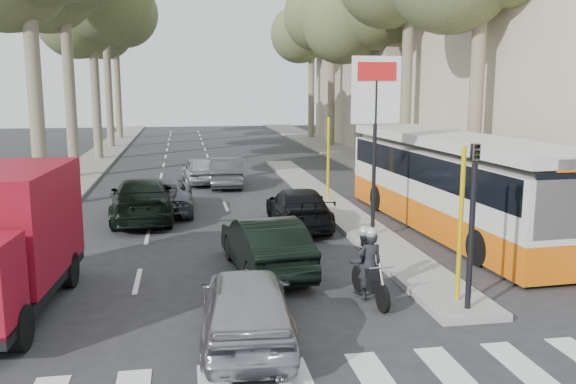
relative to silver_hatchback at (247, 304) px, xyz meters
The scene contains 23 objects.
ground 2.55m from the silver_hatchback, 54.80° to the left, with size 120.00×120.00×0.00m, color #28282B.
sidewalk_right 28.80m from the silver_hatchback, 69.66° to the left, with size 3.20×70.00×0.12m, color gray.
median_left 30.72m from the silver_hatchback, 102.39° to the left, with size 2.40×64.00×0.12m, color gray.
traffic_island 13.82m from the silver_hatchback, 70.28° to the left, with size 1.50×26.00×0.16m, color gray.
building_far 40.43m from the silver_hatchback, 64.84° to the left, with size 11.00×20.00×16.00m, color #B7A88E.
billboard 8.92m from the silver_hatchback, 56.34° to the left, with size 1.50×12.10×5.60m.
traffic_light_island 5.01m from the silver_hatchback, ahead, with size 0.16×0.41×3.60m.
tree_l_e 47.64m from the silver_hatchback, 98.10° to the left, with size 7.40×7.20×14.49m.
tree_r_c 31.30m from the silver_hatchback, 69.63° to the left, with size 7.40×7.20×13.32m.
tree_r_d 39.02m from the silver_hatchback, 73.73° to the left, with size 7.40×7.20×14.88m.
tree_r_e 46.39m from the silver_hatchback, 76.44° to the left, with size 7.40×7.20×14.10m.
silver_hatchback is the anchor object (origin of this frame).
dark_hatchback 4.32m from the silver_hatchback, 77.82° to the left, with size 1.53×4.40×1.45m, color black.
queue_car_a 12.50m from the silver_hatchback, 98.56° to the left, with size 2.14×4.63×1.29m, color #515359.
queue_car_b 9.43m from the silver_hatchback, 73.38° to the left, with size 1.87×4.59×1.33m, color black.
queue_car_c 19.01m from the silver_hatchback, 91.04° to the left, with size 1.55×3.86×1.32m, color #AEB2B7.
queue_car_d 17.98m from the silver_hatchback, 87.10° to the left, with size 1.46×4.18×1.38m, color #484A4F.
queue_car_e 11.30m from the silver_hatchback, 103.25° to the left, with size 2.12×5.23×1.52m, color black.
red_truck 5.50m from the silver_hatchback, 153.83° to the left, with size 2.50×5.75×3.00m.
city_bus 10.88m from the silver_hatchback, 45.40° to the left, with size 3.23×12.17×3.18m.
motorcycle 3.44m from the silver_hatchback, 32.96° to the left, with size 0.76×1.98×1.69m.
pedestrian_near 14.56m from the silver_hatchback, 44.29° to the left, with size 1.04×0.51×1.78m, color #3F314A.
pedestrian_far 16.58m from the silver_hatchback, 57.06° to the left, with size 1.20×0.53×1.85m, color #706154.
Camera 1 is at (-2.49, -12.77, 4.73)m, focal length 38.00 mm.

